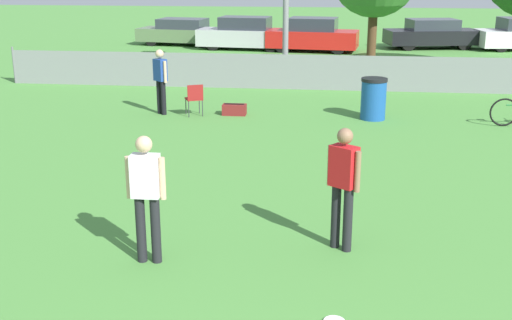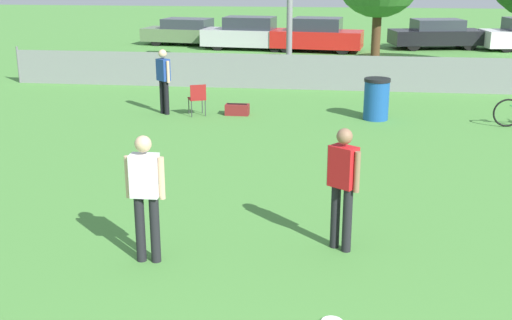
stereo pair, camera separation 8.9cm
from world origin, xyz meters
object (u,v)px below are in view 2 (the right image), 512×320
(parked_car_olive, at_px, (188,32))
(trash_bin, at_px, (376,99))
(parked_car_red, at_px, (317,35))
(parked_car_dark, at_px, (437,34))
(folding_chair_sideline, at_px, (197,97))
(parked_car_silver, at_px, (250,34))
(gear_bag_sideline, at_px, (237,110))
(player_receiver_white, at_px, (146,190))
(player_defender_red, at_px, (343,181))
(spectator_in_blue, at_px, (164,77))

(parked_car_olive, bearing_deg, trash_bin, -52.98)
(trash_bin, bearing_deg, parked_car_red, 98.55)
(parked_car_olive, bearing_deg, parked_car_dark, 7.95)
(folding_chair_sideline, bearing_deg, parked_car_red, -125.49)
(folding_chair_sideline, bearing_deg, parked_car_silver, -112.37)
(trash_bin, height_order, gear_bag_sideline, trash_bin)
(player_receiver_white, height_order, gear_bag_sideline, player_receiver_white)
(trash_bin, bearing_deg, parked_car_silver, 110.63)
(player_defender_red, relative_size, trash_bin, 1.64)
(spectator_in_blue, height_order, gear_bag_sideline, spectator_in_blue)
(spectator_in_blue, relative_size, parked_car_silver, 0.38)
(parked_car_olive, xyz_separation_m, parked_car_red, (6.44, -1.70, 0.09))
(gear_bag_sideline, bearing_deg, trash_bin, -0.97)
(spectator_in_blue, xyz_separation_m, folding_chair_sideline, (0.91, -0.12, -0.48))
(gear_bag_sideline, relative_size, parked_car_olive, 0.14)
(player_defender_red, bearing_deg, parked_car_olive, 143.76)
(folding_chair_sideline, distance_m, parked_car_olive, 15.75)
(player_defender_red, bearing_deg, parked_car_silver, 136.75)
(player_defender_red, relative_size, parked_car_silver, 0.38)
(gear_bag_sideline, bearing_deg, parked_car_red, 83.21)
(parked_car_dark, bearing_deg, folding_chair_sideline, -129.45)
(player_receiver_white, bearing_deg, gear_bag_sideline, 90.73)
(parked_car_red, relative_size, parked_car_dark, 0.93)
(parked_car_silver, xyz_separation_m, parked_car_dark, (8.70, 1.41, -0.03))
(folding_chair_sideline, bearing_deg, gear_bag_sideline, 169.41)
(player_defender_red, height_order, parked_car_dark, player_defender_red)
(parked_car_olive, distance_m, parked_car_dark, 11.99)
(parked_car_silver, bearing_deg, parked_car_olive, 163.35)
(spectator_in_blue, relative_size, parked_car_red, 0.40)
(player_receiver_white, xyz_separation_m, trash_bin, (3.39, 8.73, -0.47))
(player_receiver_white, bearing_deg, parked_car_red, 85.83)
(player_receiver_white, xyz_separation_m, parked_car_olive, (-5.06, 23.80, -0.37))
(parked_car_dark, bearing_deg, parked_car_olive, 168.75)
(parked_car_dark, bearing_deg, parked_car_red, -173.98)
(spectator_in_blue, relative_size, trash_bin, 1.61)
(gear_bag_sideline, relative_size, parked_car_red, 0.15)
(player_defender_red, distance_m, spectator_in_blue, 9.21)
(gear_bag_sideline, xyz_separation_m, parked_car_silver, (-1.57, 13.65, 0.57))
(parked_car_red, height_order, parked_car_dark, parked_car_red)
(player_receiver_white, xyz_separation_m, gear_bag_sideline, (-0.20, 8.79, -0.86))
(player_defender_red, distance_m, player_receiver_white, 2.63)
(gear_bag_sideline, bearing_deg, folding_chair_sideline, -165.92)
(gear_bag_sideline, distance_m, parked_car_silver, 13.75)
(player_defender_red, xyz_separation_m, player_receiver_white, (-2.53, -0.71, 0.00))
(spectator_in_blue, distance_m, gear_bag_sideline, 2.10)
(trash_bin, distance_m, gear_bag_sideline, 3.62)
(player_defender_red, xyz_separation_m, parked_car_dark, (4.40, 23.14, -0.32))
(spectator_in_blue, distance_m, parked_car_olive, 15.43)
(folding_chair_sideline, relative_size, parked_car_olive, 0.19)
(parked_car_red, bearing_deg, trash_bin, -74.94)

